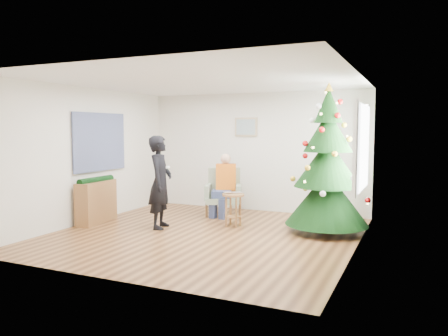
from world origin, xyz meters
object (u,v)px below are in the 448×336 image
at_px(christmas_tree, 327,166).
at_px(armchair, 224,198).
at_px(standing_man, 160,182).
at_px(console, 96,202).
at_px(stool, 233,210).

bearing_deg(christmas_tree, armchair, 165.08).
bearing_deg(standing_man, console, 79.57).
bearing_deg(console, stool, 9.86).
distance_m(christmas_tree, armchair, 2.46).
xyz_separation_m(standing_man, console, (-1.38, -0.11, -0.44)).
height_order(stool, standing_man, standing_man).
distance_m(stool, armchair, 1.02).
xyz_separation_m(christmas_tree, console, (-4.21, -1.03, -0.77)).
bearing_deg(armchair, stool, -75.36).
relative_size(christmas_tree, stool, 4.28).
distance_m(christmas_tree, stool, 1.90).
xyz_separation_m(stool, standing_man, (-1.15, -0.67, 0.53)).
relative_size(christmas_tree, console, 2.60).
bearing_deg(stool, armchair, 124.42).
xyz_separation_m(christmas_tree, armchair, (-2.25, 0.60, -0.81)).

